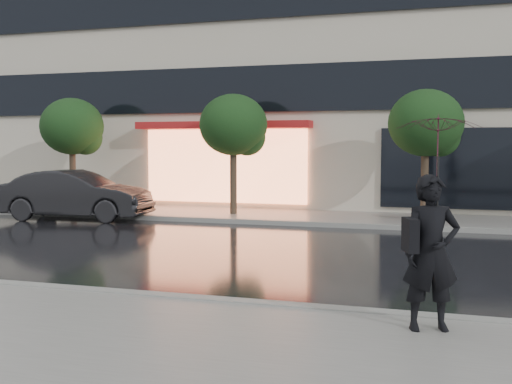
% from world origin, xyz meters
% --- Properties ---
extents(ground, '(120.00, 120.00, 0.00)m').
position_xyz_m(ground, '(0.00, 0.00, 0.00)').
color(ground, black).
rests_on(ground, ground).
extents(sidewalk_near, '(60.00, 4.50, 0.12)m').
position_xyz_m(sidewalk_near, '(0.00, -3.25, 0.06)').
color(sidewalk_near, slate).
rests_on(sidewalk_near, ground).
extents(sidewalk_far, '(60.00, 3.50, 0.12)m').
position_xyz_m(sidewalk_far, '(0.00, 10.25, 0.06)').
color(sidewalk_far, slate).
rests_on(sidewalk_far, ground).
extents(curb_near, '(60.00, 0.25, 0.14)m').
position_xyz_m(curb_near, '(0.00, -1.00, 0.07)').
color(curb_near, gray).
rests_on(curb_near, ground).
extents(curb_far, '(60.00, 0.25, 0.14)m').
position_xyz_m(curb_far, '(0.00, 8.50, 0.07)').
color(curb_far, gray).
rests_on(curb_far, ground).
extents(tree_far_west, '(2.20, 2.20, 3.99)m').
position_xyz_m(tree_far_west, '(-8.94, 10.03, 2.92)').
color(tree_far_west, '#33261C').
rests_on(tree_far_west, ground).
extents(tree_mid_west, '(2.20, 2.20, 3.99)m').
position_xyz_m(tree_mid_west, '(-2.94, 10.03, 2.92)').
color(tree_mid_west, '#33261C').
rests_on(tree_mid_west, ground).
extents(tree_mid_east, '(2.20, 2.20, 3.99)m').
position_xyz_m(tree_mid_east, '(3.06, 10.03, 2.92)').
color(tree_mid_east, '#33261C').
rests_on(tree_mid_east, ground).
extents(parked_car, '(4.88, 2.19, 1.56)m').
position_xyz_m(parked_car, '(-7.54, 7.92, 0.78)').
color(parked_car, black).
rests_on(parked_car, ground).
extents(pedestrian_with_umbrella, '(1.27, 1.29, 2.60)m').
position_xyz_m(pedestrian_with_umbrella, '(3.69, -1.64, 1.79)').
color(pedestrian_with_umbrella, black).
rests_on(pedestrian_with_umbrella, sidewalk_near).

